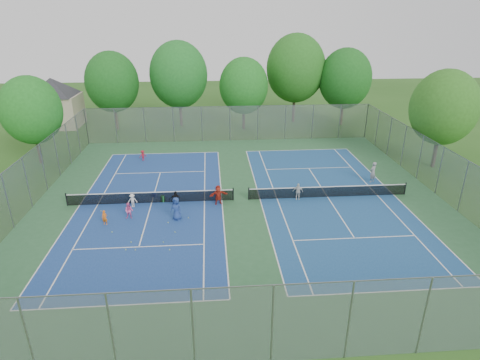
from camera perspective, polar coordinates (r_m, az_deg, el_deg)
name	(u,v)px	position (r m, az deg, el deg)	size (l,w,h in m)	color
ground	(241,200)	(31.80, 0.14, -2.86)	(120.00, 120.00, 0.00)	#29551A
court_pad	(241,200)	(31.80, 0.14, -2.85)	(32.00, 32.00, 0.01)	#2B5B35
court_left	(152,203)	(32.06, -12.45, -3.18)	(10.97, 23.77, 0.01)	navy
court_right	(328,197)	(33.04, 12.34, -2.36)	(10.97, 23.77, 0.01)	navy
net_left	(151,198)	(31.87, -12.52, -2.47)	(12.87, 0.10, 0.91)	black
net_right	(328,192)	(32.86, 12.40, -1.67)	(12.87, 0.10, 0.91)	black
fence_north	(230,124)	(46.16, -1.45, 8.01)	(32.00, 0.10, 4.00)	gray
fence_south	(272,325)	(17.37, 4.59, -19.91)	(32.00, 0.10, 4.00)	gray
fence_west	(27,183)	(33.81, -28.00, -0.37)	(32.00, 0.10, 4.00)	gray
fence_east	(440,171)	(35.91, 26.52, 1.17)	(32.00, 0.10, 4.00)	gray
house	(53,94)	(56.96, -25.09, 11.04)	(11.03, 11.03, 7.30)	#B7A88C
tree_nw	(112,82)	(52.51, -17.73, 13.12)	(6.40, 6.40, 9.58)	#443326
tree_nl	(179,75)	(52.21, -8.73, 14.58)	(7.20, 7.20, 10.69)	#443326
tree_nc	(244,86)	(50.46, 0.53, 13.23)	(6.00, 6.00, 8.85)	#443326
tree_nr	(296,68)	(54.19, 7.93, 15.45)	(7.60, 7.60, 11.42)	#443326
tree_ne	(345,79)	(54.02, 14.73, 13.77)	(6.60, 6.60, 9.77)	#443326
tree_side_w	(31,110)	(42.90, -27.59, 8.77)	(5.60, 5.60, 8.47)	#443326
tree_side_e	(444,108)	(41.39, 27.02, 9.16)	(6.00, 6.00, 9.20)	#443326
ball_crate	(154,195)	(33.05, -12.18, -2.10)	(0.33, 0.33, 0.28)	#173BAD
ball_hopper	(163,199)	(31.96, -10.93, -2.63)	(0.28, 0.28, 0.54)	green
student_a	(105,218)	(29.54, -18.69, -5.10)	(0.40, 0.26, 1.09)	orange
student_b	(129,211)	(29.84, -15.50, -4.25)	(0.60, 0.47, 1.23)	pink
student_c	(132,201)	(31.53, -15.05, -2.84)	(0.70, 0.41, 1.09)	silver
student_d	(176,199)	(30.78, -9.14, -2.72)	(0.77, 0.32, 1.32)	black
student_e	(176,209)	(28.88, -9.05, -4.05)	(0.84, 0.55, 1.73)	navy
student_f	(218,195)	(30.84, -3.11, -2.13)	(1.45, 0.46, 1.57)	#AD2818
child_far_baseline	(143,156)	(41.20, -13.65, 3.41)	(0.70, 0.40, 1.08)	#A51726
instructor	(373,172)	(36.63, 18.37, 1.07)	(0.68, 0.45, 1.86)	gray
teen_court_b	(298,191)	(31.97, 8.23, -1.62)	(0.80, 0.33, 1.36)	silver
tennis_ball_0	(177,216)	(29.60, -9.00, -5.15)	(0.07, 0.07, 0.07)	gold
tennis_ball_1	(168,223)	(28.87, -10.18, -6.00)	(0.07, 0.07, 0.07)	#CADE33
tennis_ball_2	(175,232)	(27.61, -9.22, -7.35)	(0.07, 0.07, 0.07)	#B7E134
tennis_ball_3	(101,211)	(31.74, -19.17, -4.20)	(0.07, 0.07, 0.07)	yellow
tennis_ball_4	(170,250)	(25.77, -9.96, -9.78)	(0.07, 0.07, 0.07)	yellow
tennis_ball_5	(163,242)	(26.63, -10.86, -8.70)	(0.07, 0.07, 0.07)	#ADCA2F
tennis_ball_6	(188,218)	(29.28, -7.35, -5.38)	(0.07, 0.07, 0.07)	#C9E234
tennis_ball_7	(131,242)	(27.10, -15.23, -8.54)	(0.07, 0.07, 0.07)	#D5F338
tennis_ball_8	(126,250)	(26.38, -15.92, -9.55)	(0.07, 0.07, 0.07)	#C4EC36
tennis_ball_9	(142,236)	(27.64, -13.81, -7.72)	(0.07, 0.07, 0.07)	gold
tennis_ball_10	(112,232)	(28.61, -17.74, -7.08)	(0.07, 0.07, 0.07)	#BCE234
tennis_ball_11	(135,250)	(26.22, -14.66, -9.62)	(0.07, 0.07, 0.07)	gold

